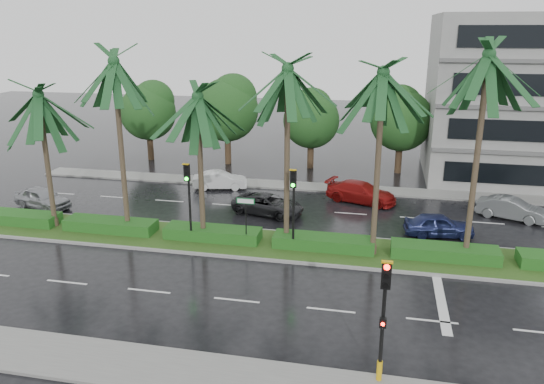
% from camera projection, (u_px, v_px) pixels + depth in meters
% --- Properties ---
extents(ground, '(120.00, 120.00, 0.00)m').
position_uv_depth(ground, '(263.00, 253.00, 27.16)').
color(ground, black).
rests_on(ground, ground).
extents(near_sidewalk, '(40.00, 2.40, 0.12)m').
position_uv_depth(near_sidewalk, '(195.00, 374.00, 17.62)').
color(near_sidewalk, slate).
rests_on(near_sidewalk, ground).
extents(far_sidewalk, '(40.00, 2.00, 0.12)m').
position_uv_depth(far_sidewalk, '(300.00, 186.00, 38.35)').
color(far_sidewalk, slate).
rests_on(far_sidewalk, ground).
extents(median, '(36.00, 4.00, 0.15)m').
position_uv_depth(median, '(267.00, 244.00, 28.07)').
color(median, gray).
rests_on(median, ground).
extents(hedge, '(35.20, 1.40, 0.60)m').
position_uv_depth(hedge, '(267.00, 238.00, 27.96)').
color(hedge, '#154C19').
rests_on(hedge, median).
extents(lane_markings, '(34.00, 13.06, 0.01)m').
position_uv_depth(lane_markings, '(321.00, 262.00, 26.16)').
color(lane_markings, silver).
rests_on(lane_markings, ground).
extents(palm_row, '(26.30, 4.20, 10.62)m').
position_uv_depth(palm_row, '(242.00, 89.00, 25.91)').
color(palm_row, '#3F3724').
rests_on(palm_row, median).
extents(signal_near, '(0.34, 0.45, 4.36)m').
position_uv_depth(signal_near, '(383.00, 316.00, 16.47)').
color(signal_near, black).
rests_on(signal_near, near_sidewalk).
extents(signal_median_left, '(0.34, 0.42, 4.36)m').
position_uv_depth(signal_median_left, '(188.00, 191.00, 27.33)').
color(signal_median_left, black).
rests_on(signal_median_left, median).
extents(signal_median_right, '(0.34, 0.42, 4.36)m').
position_uv_depth(signal_median_right, '(293.00, 198.00, 26.25)').
color(signal_median_right, black).
rests_on(signal_median_right, median).
extents(street_sign, '(0.95, 0.09, 2.60)m').
position_uv_depth(street_sign, '(246.00, 210.00, 27.17)').
color(street_sign, black).
rests_on(street_sign, median).
extents(bg_trees, '(32.60, 5.19, 7.50)m').
position_uv_depth(bg_trees, '(301.00, 113.00, 42.42)').
color(bg_trees, '#3B2A1B').
rests_on(bg_trees, ground).
extents(building, '(16.00, 10.00, 12.00)m').
position_uv_depth(building, '(543.00, 99.00, 38.83)').
color(building, gray).
rests_on(building, ground).
extents(car_silver, '(2.59, 4.20, 1.34)m').
position_uv_depth(car_silver, '(42.00, 198.00, 33.71)').
color(car_silver, '#93959A').
rests_on(car_silver, ground).
extents(car_white, '(2.20, 4.02, 1.26)m').
position_uv_depth(car_white, '(220.00, 180.00, 37.76)').
color(car_white, silver).
rests_on(car_white, ground).
extents(car_darkgrey, '(3.09, 4.82, 1.24)m').
position_uv_depth(car_darkgrey, '(268.00, 204.00, 32.65)').
color(car_darkgrey, black).
rests_on(car_darkgrey, ground).
extents(car_red, '(3.27, 5.01, 1.35)m').
position_uv_depth(car_red, '(361.00, 192.00, 34.87)').
color(car_red, maroon).
rests_on(car_red, ground).
extents(car_blue, '(2.00, 3.93, 1.28)m').
position_uv_depth(car_blue, '(439.00, 225.00, 29.21)').
color(car_blue, navy).
rests_on(car_blue, ground).
extents(car_grey, '(2.73, 4.16, 1.30)m').
position_uv_depth(car_grey, '(511.00, 209.00, 31.82)').
color(car_grey, slate).
rests_on(car_grey, ground).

